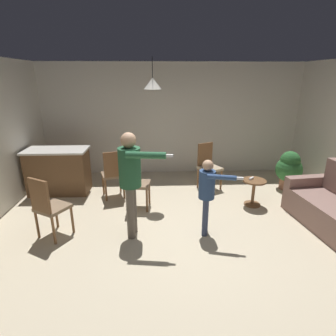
% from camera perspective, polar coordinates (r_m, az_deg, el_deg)
% --- Properties ---
extents(ground, '(7.68, 7.68, 0.00)m').
position_cam_1_polar(ground, '(4.30, 3.11, -14.79)').
color(ground, beige).
extents(wall_back, '(6.40, 0.10, 2.70)m').
position_cam_1_polar(wall_back, '(6.86, 0.74, 10.10)').
color(wall_back, silver).
rests_on(wall_back, ground).
extents(kitchen_counter, '(1.26, 0.66, 0.95)m').
position_cam_1_polar(kitchen_counter, '(6.17, -21.92, -0.59)').
color(kitchen_counter, brown).
rests_on(kitchen_counter, ground).
extents(side_table_by_couch, '(0.44, 0.44, 0.52)m').
position_cam_1_polar(side_table_by_couch, '(5.44, 17.50, -4.30)').
color(side_table_by_couch, brown).
rests_on(side_table_by_couch, ground).
extents(person_adult, '(0.78, 0.54, 1.63)m').
position_cam_1_polar(person_adult, '(4.02, -7.78, -1.29)').
color(person_adult, '#60564C').
rests_on(person_adult, ground).
extents(person_child, '(0.59, 0.44, 1.22)m').
position_cam_1_polar(person_child, '(4.15, 8.26, -4.45)').
color(person_child, '#384260').
rests_on(person_child, ground).
extents(dining_chair_by_counter, '(0.57, 0.57, 1.00)m').
position_cam_1_polar(dining_chair_by_counter, '(4.46, -23.82, -7.19)').
color(dining_chair_by_counter, brown).
rests_on(dining_chair_by_counter, ground).
extents(dining_chair_near_wall, '(0.46, 0.46, 1.00)m').
position_cam_1_polar(dining_chair_near_wall, '(5.07, -7.13, -2.61)').
color(dining_chair_near_wall, brown).
rests_on(dining_chair_near_wall, ground).
extents(dining_chair_centre_back, '(0.57, 0.57, 1.00)m').
position_cam_1_polar(dining_chair_centre_back, '(6.02, 8.36, 0.79)').
color(dining_chair_centre_back, brown).
rests_on(dining_chair_centre_back, ground).
extents(dining_chair_spare, '(0.53, 0.53, 1.00)m').
position_cam_1_polar(dining_chair_spare, '(5.55, -11.45, -0.93)').
color(dining_chair_spare, brown).
rests_on(dining_chair_spare, ground).
extents(potted_plant_corner, '(0.56, 0.56, 0.85)m').
position_cam_1_polar(potted_plant_corner, '(6.47, 24.02, -0.09)').
color(potted_plant_corner, brown).
rests_on(potted_plant_corner, ground).
extents(spare_remote_on_table, '(0.12, 0.11, 0.04)m').
position_cam_1_polar(spare_remote_on_table, '(5.39, 17.10, -2.09)').
color(spare_remote_on_table, white).
rests_on(spare_remote_on_table, side_table_by_couch).
extents(ceiling_light_pendant, '(0.32, 0.32, 0.55)m').
position_cam_1_polar(ceiling_light_pendant, '(5.11, -3.25, 17.29)').
color(ceiling_light_pendant, silver).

